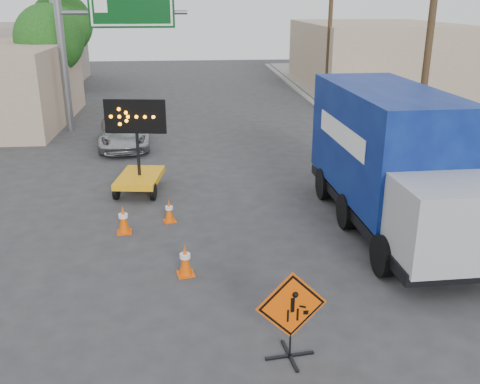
{
  "coord_description": "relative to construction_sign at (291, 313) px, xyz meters",
  "views": [
    {
      "loc": [
        -0.5,
        -8.89,
        6.21
      ],
      "look_at": [
        0.65,
        3.45,
        1.72
      ],
      "focal_mm": 40.0,
      "sensor_mm": 36.0,
      "label": 1
    }
  ],
  "objects": [
    {
      "name": "utility_pole_far",
      "position": [
        6.83,
        24.79,
        3.76
      ],
      "size": [
        1.8,
        0.26,
        9.0
      ],
      "color": "#432D1D",
      "rests_on": "ground"
    },
    {
      "name": "cone_b",
      "position": [
        -3.64,
        5.92,
        -0.52
      ],
      "size": [
        0.45,
        0.45,
        0.8
      ],
      "rotation": [
        0.0,
        0.0,
        0.11
      ],
      "color": "#E64E04",
      "rests_on": "ground"
    },
    {
      "name": "curb_right",
      "position": [
        6.03,
        15.79,
        -0.86
      ],
      "size": [
        0.4,
        60.0,
        0.12
      ],
      "primitive_type": "cube",
      "color": "gray",
      "rests_on": "ground"
    },
    {
      "name": "building_right_far",
      "position": [
        11.83,
        30.79,
        1.38
      ],
      "size": [
        10.0,
        14.0,
        4.6
      ],
      "primitive_type": "cube",
      "color": "tan",
      "rests_on": "ground"
    },
    {
      "name": "tree_left_far",
      "position": [
        -10.17,
        30.79,
        3.67
      ],
      "size": [
        4.1,
        4.1,
        6.66
      ],
      "color": "#432D1D",
      "rests_on": "ground"
    },
    {
      "name": "cone_a",
      "position": [
        -1.91,
        3.31,
        -0.53
      ],
      "size": [
        0.46,
        0.46,
        0.78
      ],
      "rotation": [
        0.0,
        0.0,
        0.19
      ],
      "color": "#E64E04",
      "rests_on": "ground"
    },
    {
      "name": "pickup_truck",
      "position": [
        -4.63,
        15.43,
        -0.28
      ],
      "size": [
        2.54,
        4.8,
        1.29
      ],
      "primitive_type": "imported",
      "rotation": [
        0.0,
        0.0,
        0.09
      ],
      "color": "#A3A5AA",
      "rests_on": "ground"
    },
    {
      "name": "cone_c",
      "position": [
        -2.4,
        6.61,
        -0.58
      ],
      "size": [
        0.43,
        0.43,
        0.68
      ],
      "rotation": [
        0.0,
        0.0,
        0.29
      ],
      "color": "#E64E04",
      "rests_on": "ground"
    },
    {
      "name": "box_truck",
      "position": [
        3.83,
        5.69,
        0.84
      ],
      "size": [
        2.8,
        8.25,
        3.89
      ],
      "rotation": [
        0.0,
        0.0,
        0.03
      ],
      "color": "black",
      "rests_on": "ground"
    },
    {
      "name": "sidewalk_right",
      "position": [
        8.33,
        15.79,
        -0.85
      ],
      "size": [
        4.0,
        60.0,
        0.15
      ],
      "primitive_type": "cube",
      "color": "gray",
      "rests_on": "ground"
    },
    {
      "name": "ground",
      "position": [
        -1.17,
        0.79,
        -0.92
      ],
      "size": [
        100.0,
        100.0,
        0.0
      ],
      "primitive_type": "plane",
      "color": "#2D2D30",
      "rests_on": "ground"
    },
    {
      "name": "highway_gantry",
      "position": [
        -5.61,
        18.74,
        4.15
      ],
      "size": [
        6.18,
        0.38,
        6.9
      ],
      "color": "slate",
      "rests_on": "ground"
    },
    {
      "name": "arrow_board",
      "position": [
        -3.46,
        9.33,
        -0.22
      ],
      "size": [
        2.0,
        2.39,
        3.17
      ],
      "rotation": [
        0.0,
        0.0,
        -0.14
      ],
      "color": "#F4A10D",
      "rests_on": "ground"
    },
    {
      "name": "construction_sign",
      "position": [
        0.0,
        0.0,
        0.0
      ],
      "size": [
        1.31,
        0.93,
        1.75
      ],
      "rotation": [
        0.0,
        0.0,
        0.13
      ],
      "color": "black",
      "rests_on": "ground"
    },
    {
      "name": "utility_pole_near",
      "position": [
        6.83,
        10.79,
        3.76
      ],
      "size": [
        1.8,
        0.26,
        9.0
      ],
      "color": "#432D1D",
      "rests_on": "ground"
    },
    {
      "name": "tree_left_near",
      "position": [
        -9.17,
        22.79,
        3.24
      ],
      "size": [
        3.71,
        3.71,
        6.03
      ],
      "color": "#432D1D",
      "rests_on": "ground"
    }
  ]
}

